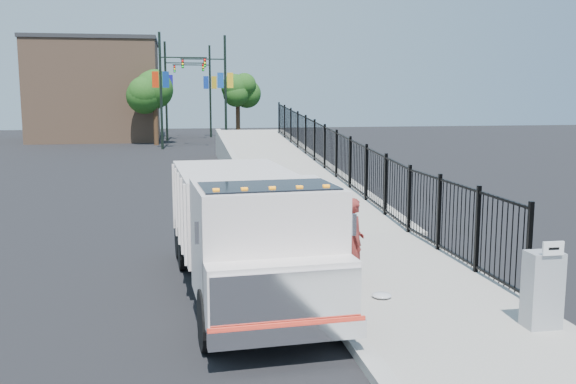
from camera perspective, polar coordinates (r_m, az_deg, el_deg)
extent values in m
plane|color=black|center=(13.15, 2.14, -8.34)|extent=(120.00, 120.00, 0.00)
cube|color=#9E998E|center=(11.89, 13.48, -10.17)|extent=(3.55, 12.00, 0.12)
cube|color=#ADAAA3|center=(11.28, 4.31, -10.88)|extent=(0.30, 12.00, 0.16)
cube|color=#9E998E|center=(28.95, -0.41, 1.09)|extent=(3.95, 24.06, 3.19)
cube|color=black|center=(25.24, 4.30, 1.99)|extent=(0.10, 28.00, 1.80)
cube|color=black|center=(12.77, -3.97, -6.45)|extent=(1.33, 6.50, 0.21)
cube|color=white|center=(10.45, -2.04, -4.49)|extent=(2.35, 2.22, 1.90)
cube|color=white|center=(9.46, -0.59, -8.91)|extent=(2.27, 0.80, 0.95)
cube|color=silver|center=(9.14, -0.09, -9.56)|extent=(2.18, 0.21, 0.81)
cube|color=silver|center=(9.23, 0.02, -12.50)|extent=(2.29, 0.31, 0.27)
cube|color=red|center=(9.18, 0.02, -11.67)|extent=(2.28, 0.18, 0.06)
cube|color=black|center=(10.11, -1.79, -1.65)|extent=(2.16, 1.36, 0.81)
cube|color=white|center=(13.75, -4.86, -1.30)|extent=(2.51, 4.12, 1.61)
cube|color=silver|center=(9.28, -8.11, -3.58)|extent=(0.06, 0.06, 0.33)
cube|color=silver|center=(9.77, 5.90, -2.91)|extent=(0.06, 0.06, 0.33)
cube|color=orange|center=(9.58, -6.41, 0.14)|extent=(0.10, 0.08, 0.06)
cube|color=orange|center=(9.64, -3.89, 0.23)|extent=(0.10, 0.08, 0.06)
cube|color=orange|center=(9.72, -1.41, 0.32)|extent=(0.10, 0.08, 0.06)
cube|color=orange|center=(9.82, 1.03, 0.40)|extent=(0.10, 0.08, 0.06)
cube|color=orange|center=(9.93, 3.42, 0.48)|extent=(0.10, 0.08, 0.06)
cylinder|color=black|center=(9.96, -6.98, -11.22)|extent=(0.36, 0.97, 0.95)
cylinder|color=black|center=(10.36, 4.24, -10.39)|extent=(0.36, 0.97, 0.95)
cylinder|color=black|center=(14.41, -9.09, -4.97)|extent=(0.36, 0.97, 0.95)
cylinder|color=black|center=(14.68, -1.28, -4.60)|extent=(0.36, 0.97, 0.95)
cylinder|color=black|center=(15.42, -9.39, -4.06)|extent=(0.36, 0.97, 0.95)
cylinder|color=black|center=(15.68, -2.09, -3.74)|extent=(0.36, 0.97, 0.95)
imported|color=maroon|center=(12.69, 5.85, -4.41)|extent=(0.46, 0.66, 1.73)
cube|color=gray|center=(11.20, 21.68, -8.07)|extent=(0.55, 0.40, 1.25)
cube|color=white|center=(10.83, 22.51, -4.65)|extent=(0.35, 0.04, 0.22)
ellipsoid|color=silver|center=(12.15, 8.33, -9.07)|extent=(0.37, 0.37, 0.09)
cylinder|color=black|center=(45.52, -11.23, 8.77)|extent=(0.18, 0.18, 8.00)
cube|color=black|center=(45.59, -9.27, 11.72)|extent=(3.20, 0.08, 0.08)
cube|color=black|center=(45.62, -7.41, 11.32)|extent=(0.18, 0.22, 0.60)
cube|color=navy|center=(45.53, -10.82, 9.79)|extent=(0.45, 0.04, 1.10)
cube|color=red|center=(45.54, -11.71, 9.77)|extent=(0.45, 0.04, 1.10)
cylinder|color=black|center=(47.51, -5.58, 8.89)|extent=(0.18, 0.18, 8.00)
cube|color=black|center=(47.47, -7.59, 11.63)|extent=(3.20, 0.08, 0.08)
cube|color=black|center=(47.41, -9.35, 11.18)|extent=(0.18, 0.22, 0.60)
cube|color=gold|center=(47.55, -5.17, 9.86)|extent=(0.45, 0.04, 1.10)
cube|color=#134397|center=(47.49, -6.02, 9.85)|extent=(0.45, 0.04, 1.10)
cylinder|color=black|center=(53.74, -10.79, 8.76)|extent=(0.18, 0.18, 8.00)
cube|color=black|center=(53.80, -9.13, 11.26)|extent=(3.20, 0.08, 0.08)
cube|color=black|center=(53.83, -7.56, 10.92)|extent=(0.18, 0.22, 0.60)
cube|color=#151497|center=(53.74, -10.44, 9.62)|extent=(0.45, 0.04, 1.10)
cube|color=orange|center=(53.75, -11.20, 9.60)|extent=(0.45, 0.04, 1.10)
cylinder|color=black|center=(57.41, -6.93, 8.84)|extent=(0.18, 0.18, 8.00)
cube|color=black|center=(57.40, -8.60, 11.11)|extent=(3.20, 0.08, 0.08)
cube|color=black|center=(57.36, -10.05, 10.72)|extent=(0.18, 0.22, 0.60)
cube|color=gold|center=(57.44, -6.59, 9.65)|extent=(0.45, 0.04, 1.10)
cube|color=navy|center=(57.40, -7.30, 9.63)|extent=(0.45, 0.04, 1.10)
cylinder|color=#382314|center=(49.38, -11.66, 5.96)|extent=(0.36, 0.36, 3.20)
sphere|color=#194714|center=(49.33, -11.75, 8.75)|extent=(2.98, 2.98, 2.98)
cylinder|color=#382314|center=(52.94, -4.47, 6.29)|extent=(0.36, 0.36, 3.20)
sphere|color=#194714|center=(52.89, -4.50, 8.89)|extent=(2.16, 2.16, 2.16)
cylinder|color=#382314|center=(58.77, -12.63, 6.35)|extent=(0.36, 0.36, 3.20)
sphere|color=#194714|center=(58.73, -12.71, 8.69)|extent=(3.23, 3.23, 3.23)
cube|color=#8C664C|center=(56.64, -16.63, 8.55)|extent=(10.00, 10.00, 8.00)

